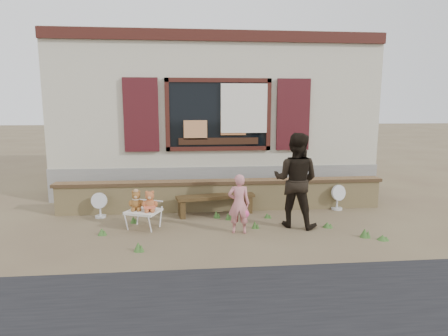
{
  "coord_description": "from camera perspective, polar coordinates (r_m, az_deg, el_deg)",
  "views": [
    {
      "loc": [
        -0.72,
        -6.93,
        2.26
      ],
      "look_at": [
        0.0,
        0.6,
        1.0
      ],
      "focal_mm": 30.0,
      "sensor_mm": 36.0,
      "label": 1
    }
  ],
  "objects": [
    {
      "name": "adult",
      "position": [
        7.12,
        10.86,
        -1.83
      ],
      "size": [
        1.08,
        1.01,
        1.77
      ],
      "primitive_type": "imported",
      "rotation": [
        0.0,
        0.0,
        2.63
      ],
      "color": "black",
      "rests_on": "ground"
    },
    {
      "name": "grass_tufts",
      "position": [
        6.9,
        3.8,
        -9.1
      ],
      "size": [
        4.99,
        1.79,
        0.16
      ],
      "color": "#3A6327",
      "rests_on": "ground"
    },
    {
      "name": "folding_chair",
      "position": [
        7.14,
        -12.17,
        -6.56
      ],
      "size": [
        0.71,
        0.68,
        0.35
      ],
      "rotation": [
        0.0,
        0.0,
        -0.38
      ],
      "color": "silver",
      "rests_on": "ground"
    },
    {
      "name": "shopfront",
      "position": [
        11.45,
        -1.87,
        8.13
      ],
      "size": [
        8.04,
        5.13,
        4.0
      ],
      "color": "#ACA48B",
      "rests_on": "ground"
    },
    {
      "name": "ground",
      "position": [
        7.32,
        0.45,
        -8.51
      ],
      "size": [
        80.0,
        80.0,
        0.0
      ],
      "primitive_type": "plane",
      "color": "brown",
      "rests_on": "ground"
    },
    {
      "name": "fan_right",
      "position": [
        8.6,
        16.88,
        -4.26
      ],
      "size": [
        0.36,
        0.24,
        0.56
      ],
      "rotation": [
        0.0,
        0.0,
        0.29
      ],
      "color": "silver",
      "rests_on": "ground"
    },
    {
      "name": "fan_left",
      "position": [
        8.07,
        -18.38,
        -5.36
      ],
      "size": [
        0.33,
        0.22,
        0.52
      ],
      "rotation": [
        0.0,
        0.0,
        -0.14
      ],
      "color": "silver",
      "rests_on": "ground"
    },
    {
      "name": "teddy_bear_right",
      "position": [
        7.02,
        -11.23,
        -4.89
      ],
      "size": [
        0.36,
        0.34,
        0.39
      ],
      "primitive_type": null,
      "rotation": [
        0.0,
        0.0,
        -0.38
      ],
      "color": "#974F29",
      "rests_on": "folding_chair"
    },
    {
      "name": "child",
      "position": [
        6.69,
        2.28,
        -5.47
      ],
      "size": [
        0.42,
        0.3,
        1.07
      ],
      "primitive_type": "imported",
      "rotation": [
        0.0,
        0.0,
        3.03
      ],
      "color": "#DA8287",
      "rests_on": "ground"
    },
    {
      "name": "bench",
      "position": [
        7.86,
        -1.29,
        -4.95
      ],
      "size": [
        1.67,
        0.64,
        0.42
      ],
      "rotation": [
        0.0,
        0.0,
        0.18
      ],
      "color": "#382813",
      "rests_on": "ground"
    },
    {
      "name": "brick_wall",
      "position": [
        8.19,
        -0.27,
        -4.09
      ],
      "size": [
        7.1,
        0.36,
        0.67
      ],
      "color": "tan",
      "rests_on": "ground"
    },
    {
      "name": "teddy_bear_left",
      "position": [
        7.15,
        -13.22,
        -4.74
      ],
      "size": [
        0.35,
        0.33,
        0.38
      ],
      "primitive_type": null,
      "rotation": [
        0.0,
        0.0,
        -0.38
      ],
      "color": "brown",
      "rests_on": "folding_chair"
    }
  ]
}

